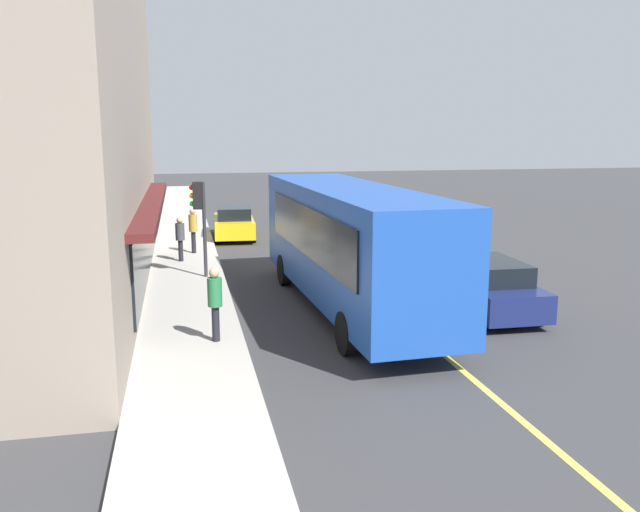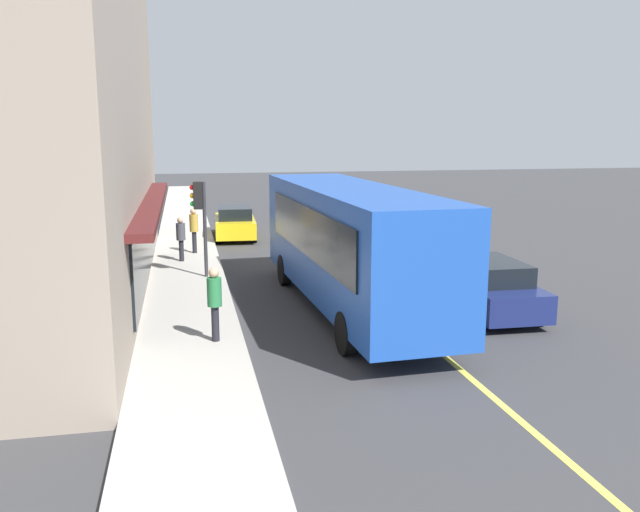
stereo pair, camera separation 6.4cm
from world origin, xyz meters
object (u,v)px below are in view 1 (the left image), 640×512
car_yellow (234,223)px  pedestrian_by_curb (180,235)px  traffic_light (199,207)px  pedestrian_waiting (193,226)px  bus (349,241)px  car_navy (487,287)px  pedestrian_mid_block (215,297)px

car_yellow → pedestrian_by_curb: bearing=157.0°
traffic_light → pedestrian_by_curb: 3.27m
car_yellow → pedestrian_waiting: pedestrian_waiting is taller
traffic_light → pedestrian_by_curb: size_ratio=1.92×
car_yellow → pedestrian_waiting: 4.70m
bus → pedestrian_by_curb: size_ratio=6.72×
car_yellow → car_navy: same height
car_yellow → pedestrian_waiting: bearing=155.2°
bus → car_yellow: size_ratio=2.56×
bus → car_navy: bus is taller
car_navy → car_yellow: bearing=22.1°
bus → pedestrian_by_curb: bearing=31.8°
traffic_light → pedestrian_by_curb: bearing=12.9°
car_navy → pedestrian_by_curb: size_ratio=2.60×
car_yellow → pedestrian_mid_block: pedestrian_mid_block is taller
pedestrian_mid_block → pedestrian_by_curb: (9.90, 0.77, -0.06)m
traffic_light → pedestrian_waiting: (4.49, 0.14, -1.29)m
bus → traffic_light: bus is taller
traffic_light → car_yellow: traffic_light is taller
bus → pedestrian_waiting: size_ratio=6.21×
car_yellow → car_navy: size_ratio=1.01×
traffic_light → pedestrian_mid_block: bearing=-179.1°
car_navy → pedestrian_waiting: (10.10, 7.80, 0.50)m
car_yellow → traffic_light: bearing=168.2°
car_yellow → pedestrian_mid_block: 15.84m
traffic_light → pedestrian_mid_block: traffic_light is taller
traffic_light → car_navy: traffic_light is taller
pedestrian_waiting → pedestrian_by_curb: (-1.60, 0.52, -0.09)m
pedestrian_waiting → pedestrian_by_curb: pedestrian_waiting is taller
car_navy → pedestrian_by_curb: pedestrian_by_curb is taller
bus → car_yellow: bearing=9.1°
bus → pedestrian_waiting: 9.93m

